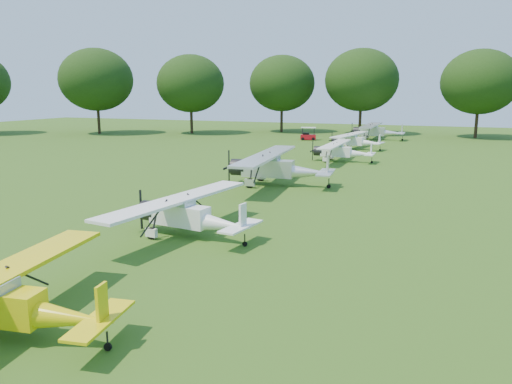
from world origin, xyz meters
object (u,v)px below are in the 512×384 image
Objects in this scene: aircraft_2 at (7,301)px; aircraft_4 at (276,166)px; aircraft_7 at (376,130)px; golf_cart at (308,136)px; aircraft_5 at (341,150)px; aircraft_3 at (188,213)px; aircraft_6 at (355,140)px.

aircraft_4 is at bearing 83.06° from aircraft_2.
aircraft_7 is 9.28m from golf_cart.
aircraft_5 is 22.93m from aircraft_7.
aircraft_3 is 49.90m from aircraft_7.
aircraft_6 is at bearing -93.24° from aircraft_7.
aircraft_5 reaches higher than aircraft_2.
aircraft_2 is at bearing -80.91° from aircraft_3.
aircraft_2 is at bearing -95.48° from golf_cart.
aircraft_7 reaches higher than golf_cart.
aircraft_4 is (-0.40, 13.34, 0.27)m from aircraft_3.
aircraft_4 is 24.15m from aircraft_6.
aircraft_5 is (1.10, 37.12, 0.01)m from aircraft_2.
aircraft_3 is 13.34m from aircraft_4.
aircraft_7 is (1.72, 36.54, -0.08)m from aircraft_4.
aircraft_5 is at bearing -90.42° from aircraft_7.
aircraft_2 is 47.63m from aircraft_6.
aircraft_2 is at bearing -91.47° from aircraft_7.
aircraft_3 is at bearing -82.77° from aircraft_6.
aircraft_6 reaches higher than aircraft_2.
aircraft_6 is at bearing 82.01° from aircraft_4.
aircraft_3 is 26.98m from aircraft_5.
aircraft_7 is (-0.00, 22.93, 0.22)m from aircraft_5.
aircraft_7 is at bearing 96.36° from aircraft_3.
aircraft_6 is (1.11, 24.13, -0.29)m from aircraft_4.
aircraft_4 is at bearing -97.55° from aircraft_5.
aircraft_3 reaches higher than aircraft_6.
aircraft_7 is 5.05× the size of golf_cart.
golf_cart is (-8.51, 19.29, -0.51)m from aircraft_5.
aircraft_3 is 4.34× the size of golf_cart.
aircraft_4 reaches higher than aircraft_6.
aircraft_2 is 0.77× the size of aircraft_4.
aircraft_6 is at bearing 96.79° from aircraft_3.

